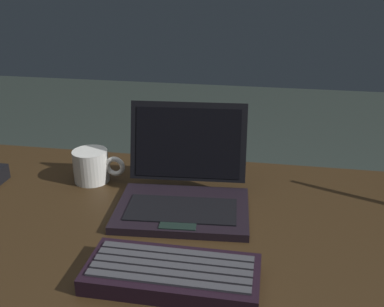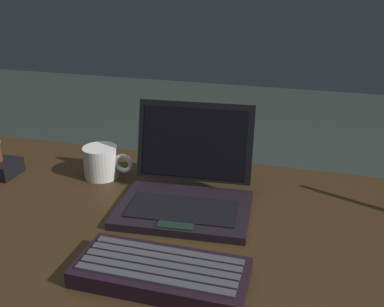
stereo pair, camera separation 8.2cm
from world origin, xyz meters
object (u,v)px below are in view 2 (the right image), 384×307
Objects in this scene: figurine_stand at (1,168)px; coffee_mug at (102,162)px; laptop_front at (187,189)px; external_keyboard at (161,272)px.

coffee_mug is (0.26, 0.06, 0.02)m from figurine_stand.
external_keyboard is (0.03, -0.27, -0.03)m from laptop_front.
coffee_mug reaches higher than external_keyboard.
external_keyboard is 0.46m from coffee_mug.
laptop_front is at bearing 96.54° from external_keyboard.
laptop_front reaches higher than external_keyboard.
external_keyboard is at bearing -83.46° from laptop_front.
laptop_front is 0.27m from external_keyboard.
laptop_front is 3.64× the size of figurine_stand.
figurine_stand is at bearing -166.73° from coffee_mug.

